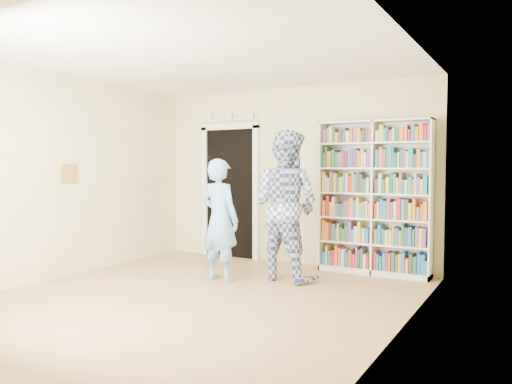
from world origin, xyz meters
The scene contains 11 objects.
floor centered at (0.00, 0.00, 0.00)m, with size 5.00×5.00×0.00m, color #A97E52.
ceiling centered at (0.00, 0.00, 2.70)m, with size 5.00×5.00×0.00m, color white.
wall_back centered at (0.00, 2.50, 1.35)m, with size 4.50×4.50×0.00m, color #F5E6A9.
wall_left centered at (-2.25, 0.00, 1.35)m, with size 5.00×5.00×0.00m, color #F5E6A9.
wall_right centered at (2.25, 0.00, 1.35)m, with size 5.00×5.00×0.00m, color #F5E6A9.
bookshelf centered at (1.35, 2.34, 1.07)m, with size 1.55×0.29×2.13m.
doorway centered at (-1.10, 2.48, 1.18)m, with size 1.10×0.08×2.43m.
wall_art centered at (-2.23, 0.20, 1.40)m, with size 0.03×0.25×0.25m, color brown.
man_blue centered at (-0.29, 0.96, 0.80)m, with size 0.58×0.38×1.60m, color #69B1E9.
man_plaid centered at (0.42, 1.46, 0.99)m, with size 0.96×0.75×1.97m, color navy.
paper_sheet centered at (0.56, 1.24, 0.90)m, with size 0.19×0.01×0.27m, color white.
Camera 1 is at (3.32, -4.44, 1.50)m, focal length 35.00 mm.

